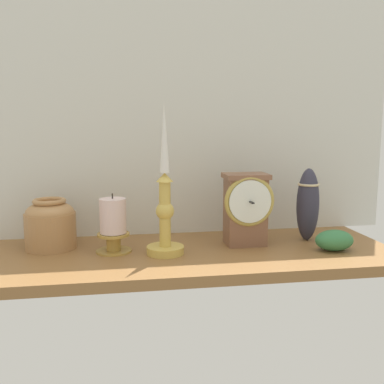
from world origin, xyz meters
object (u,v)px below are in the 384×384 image
Objects in this scene: candlestick_tall_left at (165,209)px; tall_ceramic_vase at (308,204)px; pillar_candle_front at (113,224)px; brass_vase_jar at (50,223)px; mantel_clock at (246,208)px.

candlestick_tall_left is 1.85× the size of tall_ceramic_vase.
candlestick_tall_left is at bearing -16.79° from pillar_candle_front.
pillar_candle_front is (14.90, -5.48, 0.41)cm from brass_vase_jar.
candlestick_tall_left is 2.49× the size of pillar_candle_front.
brass_vase_jar is 64.03cm from tall_ceramic_vase.
mantel_clock is 1.28× the size of pillar_candle_front.
mantel_clock is 20.87cm from candlestick_tall_left.
mantel_clock is 0.95× the size of tall_ceramic_vase.
candlestick_tall_left is 12.87cm from pillar_candle_front.
tall_ceramic_vase is at bearing 6.08° from mantel_clock.
tall_ceramic_vase is (16.86, 1.80, 0.09)cm from mantel_clock.
brass_vase_jar is (-26.65, 9.02, -4.30)cm from candlestick_tall_left.
brass_vase_jar is 15.88cm from pillar_candle_front.
candlestick_tall_left is at bearing -167.68° from mantel_clock.
candlestick_tall_left is 28.46cm from brass_vase_jar.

